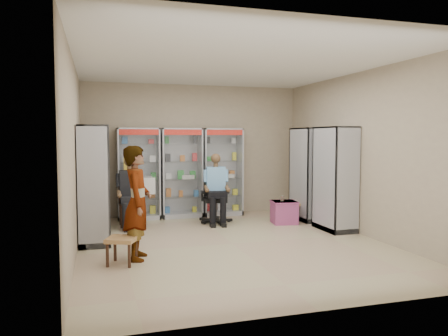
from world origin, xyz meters
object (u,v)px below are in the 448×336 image
object	(u,v)px
wooden_chair	(130,203)
office_chair	(215,197)
cabinet_back_right	(222,172)
cabinet_right_far	(308,174)
woven_stool_a	(293,211)
cabinet_back_mid	(181,173)
pink_trunk	(284,212)
standing_man	(137,203)
cabinet_left_near	(94,185)
seated_shopkeeper	(216,191)
cabinet_right_near	(335,179)
cabinet_left_far	(94,179)
cabinet_back_left	(139,174)
woven_stool_b	(122,251)

from	to	relation	value
wooden_chair	office_chair	size ratio (longest dim) A/B	0.88
cabinet_back_right	cabinet_right_far	distance (m)	1.98
woven_stool_a	cabinet_back_mid	bearing A→B (deg)	154.03
pink_trunk	standing_man	world-z (taller)	standing_man
cabinet_left_near	seated_shopkeeper	distance (m)	2.71
cabinet_right_far	woven_stool_a	bearing A→B (deg)	84.13
cabinet_right_near	wooden_chair	size ratio (longest dim) A/B	2.13
cabinet_back_right	standing_man	world-z (taller)	cabinet_back_right
seated_shopkeeper	cabinet_right_far	bearing A→B (deg)	1.60
cabinet_right_near	cabinet_left_far	size ratio (longest dim) A/B	1.00
pink_trunk	wooden_chair	bearing A→B (deg)	168.65
cabinet_back_mid	woven_stool_a	bearing A→B (deg)	-25.97
cabinet_right_near	seated_shopkeeper	size ratio (longest dim) A/B	1.46
cabinet_right_near	cabinet_left_far	distance (m)	4.65
cabinet_right_far	standing_man	bearing A→B (deg)	118.51
office_chair	woven_stool_a	bearing A→B (deg)	-0.24
cabinet_back_left	pink_trunk	bearing A→B (deg)	-25.32
cabinet_back_mid	woven_stool_b	world-z (taller)	cabinet_back_mid
cabinet_back_right	woven_stool_b	bearing A→B (deg)	-125.63
cabinet_back_right	cabinet_left_near	xyz separation A→B (m)	(-2.83, -2.03, 0.00)
office_chair	pink_trunk	xyz separation A→B (m)	(1.36, -0.51, -0.30)
cabinet_back_left	office_chair	world-z (taller)	cabinet_back_left
cabinet_back_right	cabinet_left_far	size ratio (longest dim) A/B	1.00
woven_stool_a	woven_stool_b	xyz separation A→B (m)	(-3.76, -2.33, -0.00)
cabinet_back_right	wooden_chair	size ratio (longest dim) A/B	2.13
cabinet_right_far	pink_trunk	bearing A→B (deg)	108.67
cabinet_right_far	wooden_chair	xyz separation A→B (m)	(-3.78, 0.40, -0.53)
cabinet_back_left	cabinet_right_near	size ratio (longest dim) A/B	1.00
cabinet_right_far	standing_man	size ratio (longest dim) A/B	1.19
cabinet_left_near	woven_stool_a	size ratio (longest dim) A/B	5.12
cabinet_right_far	cabinet_right_near	size ratio (longest dim) A/B	1.00
woven_stool_b	cabinet_left_far	bearing A→B (deg)	98.43
woven_stool_a	standing_man	xyz separation A→B (m)	(-3.52, -2.12, 0.64)
cabinet_right_near	wooden_chair	bearing A→B (deg)	68.36
office_chair	woven_stool_a	size ratio (longest dim) A/B	2.75
cabinet_left_far	office_chair	xyz separation A→B (m)	(2.44, 0.09, -0.46)
cabinet_back_left	cabinet_back_mid	xyz separation A→B (m)	(0.95, 0.00, 0.00)
seated_shopkeeper	standing_man	xyz separation A→B (m)	(-1.82, -2.33, 0.15)
cabinet_left_near	wooden_chair	distance (m)	1.56
cabinet_right_near	pink_trunk	xyz separation A→B (m)	(-0.67, 0.88, -0.77)
cabinet_right_far	woven_stool_b	distance (m)	4.76
wooden_chair	standing_man	xyz separation A→B (m)	(-0.07, -2.49, 0.37)
cabinet_back_right	cabinet_left_far	world-z (taller)	same
cabinet_right_far	cabinet_right_near	distance (m)	1.10
office_chair	wooden_chair	bearing A→B (deg)	-175.21
pink_trunk	woven_stool_a	xyz separation A→B (m)	(0.34, 0.26, -0.04)
cabinet_right_near	seated_shopkeeper	world-z (taller)	cabinet_right_near
pink_trunk	cabinet_right_near	bearing A→B (deg)	-52.73
cabinet_right_far	cabinet_left_near	bearing A→B (deg)	101.41
cabinet_back_left	woven_stool_b	world-z (taller)	cabinet_back_left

